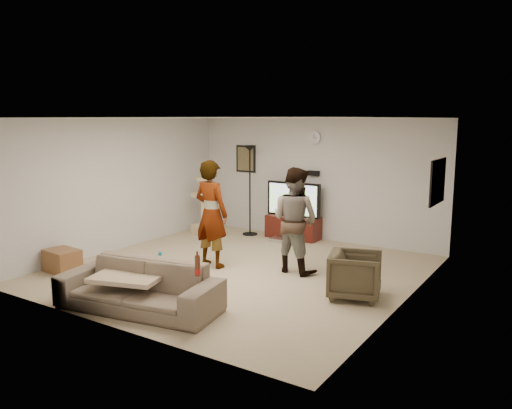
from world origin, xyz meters
The scene contains 24 objects.
floor centered at (0.00, 0.00, -0.01)m, with size 5.50×5.50×0.02m, color tan.
ceiling centered at (0.00, 0.00, 2.51)m, with size 5.50×5.50×0.02m, color silver.
wall_back centered at (0.00, 2.75, 1.25)m, with size 5.50×0.04×2.50m, color silver.
wall_front centered at (0.00, -2.75, 1.25)m, with size 5.50×0.04×2.50m, color silver.
wall_left centered at (-2.75, 0.00, 1.25)m, with size 0.04×5.50×2.50m, color silver.
wall_right centered at (2.75, 0.00, 1.25)m, with size 0.04×5.50×2.50m, color silver.
wall_clock centered at (0.00, 2.72, 2.10)m, with size 0.26×0.26×0.04m, color silver.
wall_speaker centered at (0.00, 2.69, 1.38)m, with size 0.25×0.10×0.10m, color black.
picture_back centered at (-1.70, 2.73, 1.60)m, with size 0.42×0.03×0.52m, color brown.
picture_right centered at (2.73, 1.60, 1.50)m, with size 0.03×0.78×0.62m, color #FF935D.
tv_stand centered at (-0.35, 2.50, 0.24)m, with size 1.13×0.45×0.47m, color #39100B.
console_box centered at (-0.43, 2.11, 0.04)m, with size 0.40×0.30×0.07m, color #B9B9C3.
tv centered at (-0.35, 2.50, 0.83)m, with size 1.20×0.08×0.71m, color black.
tv_screen centered at (-0.35, 2.46, 0.83)m, with size 1.11×0.01×0.63m, color #5ED919.
floor_lamp centered at (-1.31, 2.30, 0.96)m, with size 0.32×0.32×1.93m, color black.
cat_tree centered at (-2.21, 1.81, 0.63)m, with size 0.40×0.40×1.27m, color #CAB690.
person_left centered at (-0.53, -0.06, 0.91)m, with size 0.66×0.43×1.82m, color #939396.
person_right centered at (0.79, 0.45, 0.86)m, with size 0.84×0.65×1.72m, color #294E84.
sofa centered at (-0.10, -2.16, 0.32)m, with size 2.17×0.85×0.63m, color #6D5D4E.
throw_blanket centered at (-0.27, -2.16, 0.43)m, with size 0.90×0.70×0.06m, color beige.
beer_bottle centered at (0.90, -2.16, 0.76)m, with size 0.06×0.06×0.25m, color #5D2814.
armchair centered at (2.11, -0.19, 0.33)m, with size 0.70×0.72×0.65m, color #3E3626.
side_table centered at (-2.40, -1.64, 0.19)m, with size 0.56×0.42×0.37m, color brown.
toy_ball centered at (-1.76, -0.03, 0.03)m, with size 0.07×0.07×0.07m, color #017DA2.
Camera 1 is at (4.64, -6.68, 2.48)m, focal length 35.62 mm.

